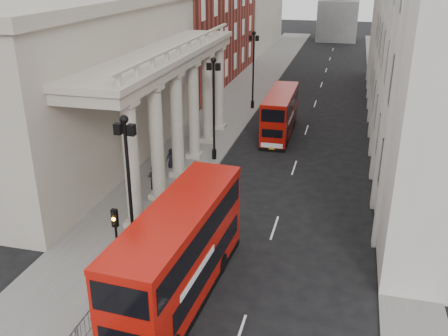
# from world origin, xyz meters

# --- Properties ---
(ground) EXTENTS (260.00, 260.00, 0.00)m
(ground) POSITION_xyz_m (0.00, 0.00, 0.00)
(ground) COLOR black
(ground) RESTS_ON ground
(sidewalk_west) EXTENTS (6.00, 140.00, 0.12)m
(sidewalk_west) POSITION_xyz_m (-3.00, 30.00, 0.06)
(sidewalk_west) COLOR slate
(sidewalk_west) RESTS_ON ground
(sidewalk_east) EXTENTS (3.00, 140.00, 0.12)m
(sidewalk_east) POSITION_xyz_m (13.50, 30.00, 0.06)
(sidewalk_east) COLOR slate
(sidewalk_east) RESTS_ON ground
(kerb) EXTENTS (0.20, 140.00, 0.14)m
(kerb) POSITION_xyz_m (-0.05, 30.00, 0.07)
(kerb) COLOR slate
(kerb) RESTS_ON ground
(portico_building) EXTENTS (9.00, 28.00, 12.00)m
(portico_building) POSITION_xyz_m (-10.50, 18.00, 6.00)
(portico_building) COLOR #A59B8A
(portico_building) RESTS_ON ground
(lamp_post_south) EXTENTS (1.05, 0.44, 8.32)m
(lamp_post_south) POSITION_xyz_m (-0.60, 4.00, 4.91)
(lamp_post_south) COLOR black
(lamp_post_south) RESTS_ON sidewalk_west
(lamp_post_mid) EXTENTS (1.05, 0.44, 8.32)m
(lamp_post_mid) POSITION_xyz_m (-0.60, 20.00, 4.91)
(lamp_post_mid) COLOR black
(lamp_post_mid) RESTS_ON sidewalk_west
(lamp_post_north) EXTENTS (1.05, 0.44, 8.32)m
(lamp_post_north) POSITION_xyz_m (-0.60, 36.00, 4.91)
(lamp_post_north) COLOR black
(lamp_post_north) RESTS_ON sidewalk_west
(traffic_light) EXTENTS (0.28, 0.33, 4.30)m
(traffic_light) POSITION_xyz_m (-0.50, 1.98, 3.11)
(traffic_light) COLOR black
(traffic_light) RESTS_ON sidewalk_west
(crowd_barriers) EXTENTS (0.50, 18.75, 1.10)m
(crowd_barriers) POSITION_xyz_m (-0.35, 2.23, 0.67)
(crowd_barriers) COLOR gray
(crowd_barriers) RESTS_ON sidewalk_west
(bus_near) EXTENTS (3.37, 11.35, 4.84)m
(bus_near) POSITION_xyz_m (2.65, 2.11, 2.53)
(bus_near) COLOR #B31008
(bus_near) RESTS_ON ground
(bus_far) EXTENTS (2.39, 9.52, 4.10)m
(bus_far) POSITION_xyz_m (3.63, 27.80, 2.14)
(bus_far) COLOR #9F0E07
(bus_far) RESTS_ON ground
(pedestrian_a) EXTENTS (0.71, 0.63, 1.65)m
(pedestrian_a) POSITION_xyz_m (-3.16, 17.73, 0.94)
(pedestrian_a) COLOR black
(pedestrian_a) RESTS_ON sidewalk_west
(pedestrian_b) EXTENTS (0.92, 0.74, 1.81)m
(pedestrian_b) POSITION_xyz_m (-3.24, 13.27, 1.03)
(pedestrian_b) COLOR black
(pedestrian_b) RESTS_ON sidewalk_west
(pedestrian_c) EXTENTS (0.79, 0.55, 1.54)m
(pedestrian_c) POSITION_xyz_m (-3.40, 17.41, 0.89)
(pedestrian_c) COLOR black
(pedestrian_c) RESTS_ON sidewalk_west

